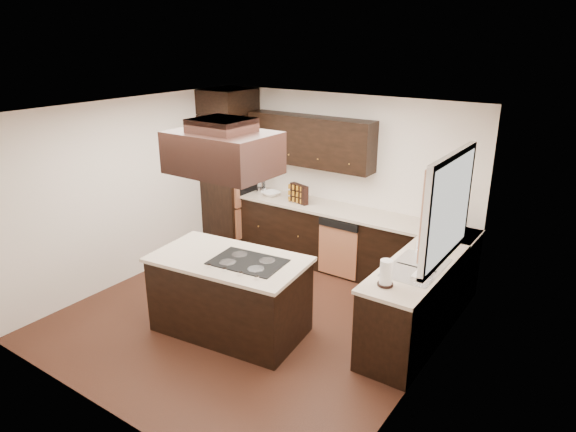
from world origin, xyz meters
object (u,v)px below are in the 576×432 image
object	(u,v)px
island	(230,296)
spice_rack	(299,194)
oven_column	(231,180)
range_hood	(223,153)

from	to	relation	value
island	spice_rack	world-z (taller)	spice_rack
oven_column	range_hood	xyz separation A→B (m)	(1.88, -2.25, 1.10)
oven_column	spice_rack	world-z (taller)	oven_column
range_hood	island	bearing A→B (deg)	128.64
spice_rack	island	bearing A→B (deg)	-59.87
range_hood	spice_rack	bearing A→B (deg)	103.99
range_hood	spice_rack	size ratio (longest dim) A/B	3.12
oven_column	spice_rack	xyz separation A→B (m)	(1.31, 0.00, 0.00)
oven_column	island	world-z (taller)	oven_column
oven_column	range_hood	distance (m)	3.13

